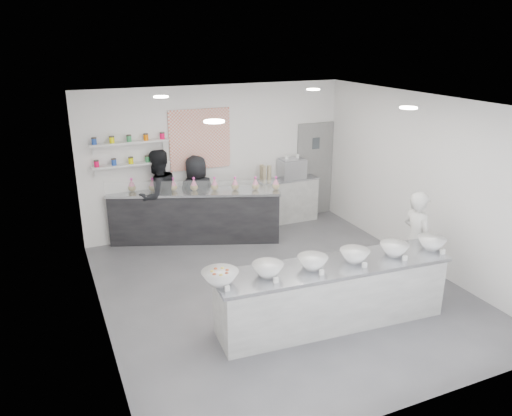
{
  "coord_description": "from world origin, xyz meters",
  "views": [
    {
      "loc": [
        -3.26,
        -6.46,
        3.93
      ],
      "look_at": [
        -0.26,
        0.4,
        1.31
      ],
      "focal_mm": 35.0,
      "sensor_mm": 36.0,
      "label": 1
    }
  ],
  "objects_px": {
    "prep_counter": "(332,294)",
    "espresso_ledge": "(288,200)",
    "espresso_machine": "(292,169)",
    "woman_prep": "(416,240)",
    "back_bar": "(195,216)",
    "staff_left": "(158,197)",
    "staff_right": "(197,196)"
  },
  "relations": [
    {
      "from": "espresso_ledge",
      "to": "woman_prep",
      "type": "distance_m",
      "value": 3.59
    },
    {
      "from": "prep_counter",
      "to": "staff_left",
      "type": "xyz_separation_m",
      "value": [
        -1.52,
        3.97,
        0.47
      ]
    },
    {
      "from": "staff_right",
      "to": "woman_prep",
      "type": "bearing_deg",
      "value": 121.87
    },
    {
      "from": "espresso_machine",
      "to": "prep_counter",
      "type": "bearing_deg",
      "value": -109.57
    },
    {
      "from": "prep_counter",
      "to": "woman_prep",
      "type": "distance_m",
      "value": 1.89
    },
    {
      "from": "prep_counter",
      "to": "staff_right",
      "type": "relative_size",
      "value": 2.03
    },
    {
      "from": "back_bar",
      "to": "woman_prep",
      "type": "height_order",
      "value": "woman_prep"
    },
    {
      "from": "espresso_machine",
      "to": "staff_left",
      "type": "relative_size",
      "value": 0.3
    },
    {
      "from": "woman_prep",
      "to": "staff_right",
      "type": "height_order",
      "value": "staff_right"
    },
    {
      "from": "prep_counter",
      "to": "espresso_machine",
      "type": "bearing_deg",
      "value": 74.36
    },
    {
      "from": "back_bar",
      "to": "staff_left",
      "type": "height_order",
      "value": "staff_left"
    },
    {
      "from": "back_bar",
      "to": "staff_left",
      "type": "bearing_deg",
      "value": -179.79
    },
    {
      "from": "prep_counter",
      "to": "staff_left",
      "type": "height_order",
      "value": "staff_left"
    },
    {
      "from": "staff_right",
      "to": "staff_left",
      "type": "bearing_deg",
      "value": -3.61
    },
    {
      "from": "espresso_machine",
      "to": "staff_left",
      "type": "height_order",
      "value": "staff_left"
    },
    {
      "from": "staff_right",
      "to": "espresso_ledge",
      "type": "bearing_deg",
      "value": 175.88
    },
    {
      "from": "woman_prep",
      "to": "staff_left",
      "type": "bearing_deg",
      "value": 42.17
    },
    {
      "from": "prep_counter",
      "to": "staff_left",
      "type": "bearing_deg",
      "value": 114.81
    },
    {
      "from": "espresso_machine",
      "to": "woman_prep",
      "type": "relative_size",
      "value": 0.34
    },
    {
      "from": "espresso_machine",
      "to": "staff_right",
      "type": "xyz_separation_m",
      "value": [
        -2.14,
        0.02,
        -0.35
      ]
    },
    {
      "from": "espresso_ledge",
      "to": "staff_left",
      "type": "distance_m",
      "value": 2.88
    },
    {
      "from": "espresso_ledge",
      "to": "staff_right",
      "type": "distance_m",
      "value": 2.09
    },
    {
      "from": "prep_counter",
      "to": "espresso_ledge",
      "type": "relative_size",
      "value": 2.58
    },
    {
      "from": "back_bar",
      "to": "espresso_ledge",
      "type": "height_order",
      "value": "back_bar"
    },
    {
      "from": "prep_counter",
      "to": "espresso_machine",
      "type": "relative_size",
      "value": 6.16
    },
    {
      "from": "prep_counter",
      "to": "espresso_ledge",
      "type": "distance_m",
      "value": 4.17
    },
    {
      "from": "back_bar",
      "to": "staff_right",
      "type": "xyz_separation_m",
      "value": [
        0.13,
        0.25,
        0.32
      ]
    },
    {
      "from": "espresso_machine",
      "to": "woman_prep",
      "type": "bearing_deg",
      "value": -83.53
    },
    {
      "from": "woman_prep",
      "to": "back_bar",
      "type": "bearing_deg",
      "value": 38.0
    },
    {
      "from": "woman_prep",
      "to": "staff_right",
      "type": "relative_size",
      "value": 0.98
    },
    {
      "from": "staff_left",
      "to": "staff_right",
      "type": "relative_size",
      "value": 1.11
    },
    {
      "from": "back_bar",
      "to": "prep_counter",
      "type": "bearing_deg",
      "value": -55.93
    }
  ]
}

